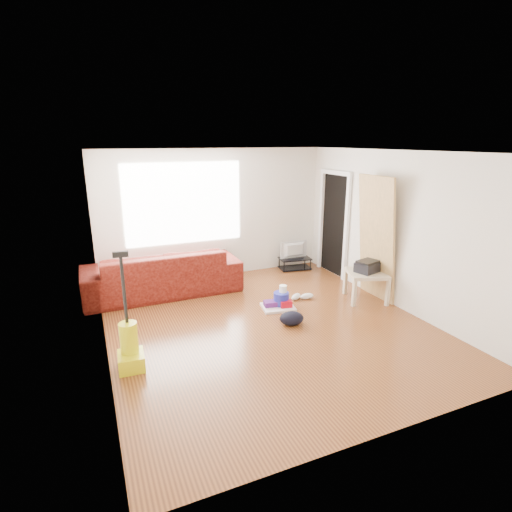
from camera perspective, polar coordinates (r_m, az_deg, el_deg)
name	(u,v)px	position (r m, az deg, el deg)	size (l,w,h in m)	color
room	(269,241)	(5.73, 1.90, 2.18)	(4.51, 5.01, 2.51)	#582D17
sofa	(164,293)	(7.41, -13.04, -5.10)	(2.70, 1.06, 0.79)	#330401
tv_stand	(295,263)	(8.51, 5.56, -1.03)	(0.69, 0.46, 0.24)	black
tv	(295,250)	(8.42, 5.61, 0.86)	(0.61, 0.08, 0.35)	black
side_table	(367,276)	(7.02, 15.52, -2.81)	(0.79, 0.79, 0.50)	tan
printer	(367,266)	(6.97, 15.63, -1.44)	(0.45, 0.39, 0.20)	black
bucket	(281,307)	(6.64, 3.60, -7.27)	(0.25, 0.25, 0.25)	#2228A4
toilet_paper	(283,296)	(6.60, 3.86, -5.71)	(0.12, 0.12, 0.11)	white
cleaning_tray	(278,305)	(6.58, 3.22, -6.95)	(0.58, 0.50, 0.19)	silver
backpack	(291,324)	(6.06, 5.08, -9.72)	(0.36, 0.29, 0.20)	black
sneakers	(302,296)	(6.96, 6.52, -5.76)	(0.44, 0.23, 0.10)	white
vacuum	(130,347)	(5.11, -17.57, -12.32)	(0.32, 0.36, 1.44)	yellow
door_panel	(371,297)	(7.31, 16.16, -5.65)	(0.04, 0.84, 2.11)	olive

